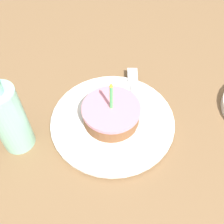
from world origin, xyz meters
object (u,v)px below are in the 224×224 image
Objects in this scene: fork at (133,92)px; plate at (112,120)px; bottle at (8,117)px; cake_slice at (111,112)px.

plate is at bearing -145.05° from fork.
cake_slice is at bearing -6.39° from bottle.
bottle is (-0.26, -0.03, 0.06)m from fork.
fork is (0.07, 0.05, -0.02)m from cake_slice.
cake_slice is 0.09m from fork.
fork is 0.87× the size of bottle.
fork is at bearing 33.49° from cake_slice.
bottle reaches higher than cake_slice.
bottle reaches higher than plate.
bottle is (-0.19, 0.02, 0.05)m from cake_slice.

